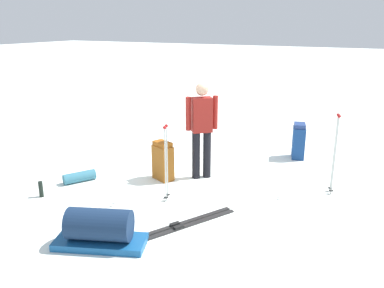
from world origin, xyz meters
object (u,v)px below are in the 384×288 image
object	(u,v)px
ski_poles_planted_near	(335,150)
ski_pair_near	(177,227)
thermos_bottle	(41,189)
backpack_large_dark	(163,161)
ski_poles_planted_far	(166,159)
backpack_bright	(299,141)
gear_sled	(100,229)
skier_standing	(202,126)
sleeping_mat_rolled	(79,177)

from	to	relation	value
ski_poles_planted_near	ski_pair_near	bearing A→B (deg)	142.30
ski_pair_near	thermos_bottle	size ratio (longest dim) A/B	6.68
ski_pair_near	ski_poles_planted_near	bearing A→B (deg)	-37.70
backpack_large_dark	ski_poles_planted_near	bearing A→B (deg)	-74.82
ski_pair_near	ski_poles_planted_far	distance (m)	1.14
backpack_large_dark	ski_poles_planted_near	world-z (taller)	ski_poles_planted_near
backpack_large_dark	backpack_bright	size ratio (longest dim) A/B	0.96
ski_poles_planted_near	gear_sled	distance (m)	3.80
skier_standing	thermos_bottle	distance (m)	2.83
ski_pair_near	backpack_bright	bearing A→B (deg)	-12.04
skier_standing	sleeping_mat_rolled	world-z (taller)	skier_standing
ski_poles_planted_near	sleeping_mat_rolled	world-z (taller)	ski_poles_planted_near
ski_pair_near	sleeping_mat_rolled	xyz separation A→B (m)	(0.66, 2.31, 0.08)
backpack_bright	skier_standing	bearing A→B (deg)	145.30
ski_poles_planted_far	sleeping_mat_rolled	bearing A→B (deg)	92.05
skier_standing	backpack_large_dark	world-z (taller)	skier_standing
ski_pair_near	backpack_large_dark	xyz separation A→B (m)	(1.42, 1.07, 0.33)
backpack_bright	ski_poles_planted_near	size ratio (longest dim) A/B	0.55
backpack_bright	gear_sled	bearing A→B (deg)	162.51
skier_standing	gear_sled	world-z (taller)	skier_standing
backpack_large_dark	skier_standing	bearing A→B (deg)	-54.82
gear_sled	thermos_bottle	world-z (taller)	gear_sled
ski_poles_planted_near	backpack_large_dark	bearing A→B (deg)	105.18
skier_standing	gear_sled	size ratio (longest dim) A/B	1.40
ski_pair_near	backpack_bright	size ratio (longest dim) A/B	2.40
backpack_bright	gear_sled	size ratio (longest dim) A/B	0.59
ski_pair_near	ski_poles_planted_far	bearing A→B (deg)	38.82
backpack_bright	ski_poles_planted_near	world-z (taller)	ski_poles_planted_near
backpack_bright	ski_poles_planted_near	bearing A→B (deg)	-149.70
ski_pair_near	ski_poles_planted_near	xyz separation A→B (m)	(2.16, -1.67, 0.72)
gear_sled	sleeping_mat_rolled	xyz separation A→B (m)	(1.48, 1.68, -0.13)
thermos_bottle	ski_poles_planted_far	bearing A→B (deg)	-65.89
backpack_large_dark	ski_poles_planted_near	distance (m)	2.87
backpack_bright	sleeping_mat_rolled	bearing A→B (deg)	134.35
ski_pair_near	gear_sled	size ratio (longest dim) A/B	1.43
skier_standing	backpack_large_dark	size ratio (longest dim) A/B	2.45
ski_poles_planted_far	gear_sled	bearing A→B (deg)	177.95
gear_sled	thermos_bottle	size ratio (longest dim) A/B	4.69
sleeping_mat_rolled	backpack_large_dark	bearing A→B (deg)	-58.40
gear_sled	sleeping_mat_rolled	distance (m)	2.24
ski_pair_near	gear_sled	bearing A→B (deg)	142.31
ski_pair_near	gear_sled	distance (m)	1.06
ski_pair_near	backpack_large_dark	distance (m)	1.81
ski_poles_planted_near	sleeping_mat_rolled	xyz separation A→B (m)	(-1.51, 3.98, -0.64)
ski_pair_near	backpack_large_dark	world-z (taller)	backpack_large_dark
skier_standing	ski_poles_planted_near	xyz separation A→B (m)	(0.35, -2.18, -0.22)
ski_pair_near	backpack_bright	xyz separation A→B (m)	(3.68, -0.79, 0.34)
ski_poles_planted_far	thermos_bottle	world-z (taller)	ski_poles_planted_far
skier_standing	backpack_large_dark	distance (m)	0.92
gear_sled	sleeping_mat_rolled	size ratio (longest dim) A/B	2.22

